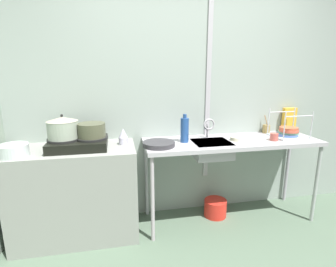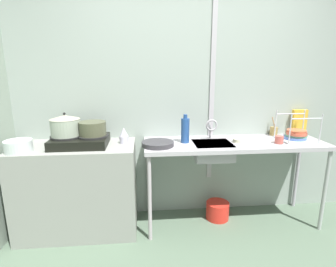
{
  "view_description": "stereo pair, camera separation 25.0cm",
  "coord_description": "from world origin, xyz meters",
  "px_view_note": "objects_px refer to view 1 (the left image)",
  "views": [
    {
      "loc": [
        -0.75,
        -1.21,
        1.56
      ],
      "look_at": [
        -0.28,
        1.19,
        0.97
      ],
      "focal_mm": 28.06,
      "sensor_mm": 36.0,
      "label": 1
    },
    {
      "loc": [
        -0.51,
        -1.24,
        1.56
      ],
      "look_at": [
        -0.28,
        1.19,
        0.97
      ],
      "focal_mm": 28.06,
      "sensor_mm": 36.0,
      "label": 2
    }
  ],
  "objects_px": {
    "pot_on_left_burner": "(63,128)",
    "small_bowl_on_drainboard": "(236,139)",
    "sink_basin": "(211,149)",
    "pot_on_right_burner": "(92,130)",
    "dish_rack": "(288,132)",
    "faucet": "(209,125)",
    "pot_beside_stove": "(14,151)",
    "bottle_by_sink": "(185,130)",
    "utensil_jar": "(266,129)",
    "bucket_on_floor": "(215,208)",
    "cereal_box": "(289,120)",
    "percolator": "(123,137)",
    "cup_by_rack": "(274,137)",
    "stove": "(79,143)",
    "frying_pan": "(159,144)"
  },
  "relations": [
    {
      "from": "pot_on_left_burner",
      "to": "sink_basin",
      "type": "distance_m",
      "value": 1.41
    },
    {
      "from": "pot_on_right_burner",
      "to": "faucet",
      "type": "height_order",
      "value": "pot_on_right_burner"
    },
    {
      "from": "stove",
      "to": "cereal_box",
      "type": "bearing_deg",
      "value": 5.78
    },
    {
      "from": "sink_basin",
      "to": "faucet",
      "type": "xyz_separation_m",
      "value": [
        0.02,
        0.15,
        0.21
      ]
    },
    {
      "from": "pot_on_left_burner",
      "to": "bucket_on_floor",
      "type": "xyz_separation_m",
      "value": [
        1.49,
        0.06,
        -0.98
      ]
    },
    {
      "from": "bottle_by_sink",
      "to": "cereal_box",
      "type": "bearing_deg",
      "value": 9.36
    },
    {
      "from": "frying_pan",
      "to": "small_bowl_on_drainboard",
      "type": "height_order",
      "value": "frying_pan"
    },
    {
      "from": "sink_basin",
      "to": "pot_beside_stove",
      "type": "bearing_deg",
      "value": -176.21
    },
    {
      "from": "pot_on_right_burner",
      "to": "bucket_on_floor",
      "type": "relative_size",
      "value": 1.01
    },
    {
      "from": "dish_rack",
      "to": "small_bowl_on_drainboard",
      "type": "bearing_deg",
      "value": -176.99
    },
    {
      "from": "stove",
      "to": "small_bowl_on_drainboard",
      "type": "xyz_separation_m",
      "value": [
        1.52,
        -0.03,
        -0.03
      ]
    },
    {
      "from": "dish_rack",
      "to": "pot_on_left_burner",
      "type": "bearing_deg",
      "value": -179.88
    },
    {
      "from": "sink_basin",
      "to": "dish_rack",
      "type": "xyz_separation_m",
      "value": [
        0.87,
        0.04,
        0.13
      ]
    },
    {
      "from": "utensil_jar",
      "to": "percolator",
      "type": "bearing_deg",
      "value": -174.12
    },
    {
      "from": "stove",
      "to": "cereal_box",
      "type": "height_order",
      "value": "cereal_box"
    },
    {
      "from": "faucet",
      "to": "bucket_on_floor",
      "type": "xyz_separation_m",
      "value": [
        0.09,
        -0.06,
        -0.92
      ]
    },
    {
      "from": "percolator",
      "to": "small_bowl_on_drainboard",
      "type": "bearing_deg",
      "value": -4.0
    },
    {
      "from": "pot_beside_stove",
      "to": "utensil_jar",
      "type": "distance_m",
      "value": 2.51
    },
    {
      "from": "bottle_by_sink",
      "to": "pot_on_right_burner",
      "type": "bearing_deg",
      "value": -178.78
    },
    {
      "from": "faucet",
      "to": "utensil_jar",
      "type": "xyz_separation_m",
      "value": [
        0.72,
        0.09,
        -0.09
      ]
    },
    {
      "from": "stove",
      "to": "sink_basin",
      "type": "height_order",
      "value": "stove"
    },
    {
      "from": "pot_on_right_burner",
      "to": "percolator",
      "type": "relative_size",
      "value": 1.61
    },
    {
      "from": "percolator",
      "to": "pot_on_right_burner",
      "type": "bearing_deg",
      "value": -169.58
    },
    {
      "from": "dish_rack",
      "to": "small_bowl_on_drainboard",
      "type": "height_order",
      "value": "dish_rack"
    },
    {
      "from": "cup_by_rack",
      "to": "cereal_box",
      "type": "relative_size",
      "value": 0.29
    },
    {
      "from": "percolator",
      "to": "cereal_box",
      "type": "relative_size",
      "value": 0.56
    },
    {
      "from": "pot_on_right_burner",
      "to": "cup_by_rack",
      "type": "distance_m",
      "value": 1.78
    },
    {
      "from": "percolator",
      "to": "utensil_jar",
      "type": "height_order",
      "value": "utensil_jar"
    },
    {
      "from": "cup_by_rack",
      "to": "dish_rack",
      "type": "bearing_deg",
      "value": 24.9
    },
    {
      "from": "percolator",
      "to": "sink_basin",
      "type": "bearing_deg",
      "value": -5.62
    },
    {
      "from": "percolator",
      "to": "cup_by_rack",
      "type": "height_order",
      "value": "percolator"
    },
    {
      "from": "stove",
      "to": "frying_pan",
      "type": "height_order",
      "value": "stove"
    },
    {
      "from": "sink_basin",
      "to": "pot_on_right_burner",
      "type": "bearing_deg",
      "value": 178.36
    },
    {
      "from": "percolator",
      "to": "sink_basin",
      "type": "height_order",
      "value": "percolator"
    },
    {
      "from": "small_bowl_on_drainboard",
      "to": "bottle_by_sink",
      "type": "distance_m",
      "value": 0.54
    },
    {
      "from": "cup_by_rack",
      "to": "frying_pan",
      "type": "bearing_deg",
      "value": 178.79
    },
    {
      "from": "bucket_on_floor",
      "to": "small_bowl_on_drainboard",
      "type": "bearing_deg",
      "value": -29.02
    },
    {
      "from": "cereal_box",
      "to": "small_bowl_on_drainboard",
      "type": "bearing_deg",
      "value": -159.85
    },
    {
      "from": "pot_on_left_burner",
      "to": "cup_by_rack",
      "type": "bearing_deg",
      "value": -2.93
    },
    {
      "from": "sink_basin",
      "to": "frying_pan",
      "type": "bearing_deg",
      "value": -175.1
    },
    {
      "from": "dish_rack",
      "to": "stove",
      "type": "bearing_deg",
      "value": -179.87
    },
    {
      "from": "stove",
      "to": "sink_basin",
      "type": "distance_m",
      "value": 1.26
    },
    {
      "from": "percolator",
      "to": "frying_pan",
      "type": "height_order",
      "value": "percolator"
    },
    {
      "from": "pot_on_right_burner",
      "to": "utensil_jar",
      "type": "distance_m",
      "value": 1.89
    },
    {
      "from": "cereal_box",
      "to": "utensil_jar",
      "type": "distance_m",
      "value": 0.3
    },
    {
      "from": "pot_beside_stove",
      "to": "bottle_by_sink",
      "type": "bearing_deg",
      "value": 6.43
    },
    {
      "from": "pot_beside_stove",
      "to": "cereal_box",
      "type": "distance_m",
      "value": 2.8
    },
    {
      "from": "pot_on_left_burner",
      "to": "small_bowl_on_drainboard",
      "type": "distance_m",
      "value": 1.65
    },
    {
      "from": "sink_basin",
      "to": "dish_rack",
      "type": "height_order",
      "value": "dish_rack"
    },
    {
      "from": "sink_basin",
      "to": "bottle_by_sink",
      "type": "height_order",
      "value": "bottle_by_sink"
    }
  ]
}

